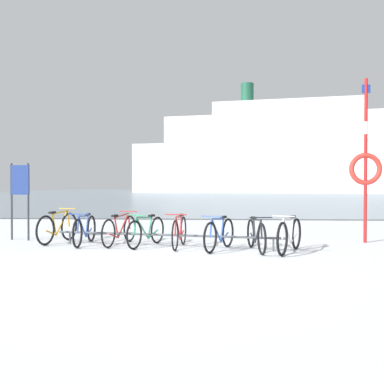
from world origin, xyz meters
The scene contains 13 objects.
ground centered at (0.00, 53.90, -0.04)m, with size 80.00×132.00×0.08m.
bike_rack centered at (-0.09, 2.26, 0.27)m, with size 5.21×1.04×0.31m.
bicycle_0 centered at (-2.79, 2.90, 0.37)m, with size 0.55×1.64×0.82m.
bicycle_1 centered at (-2.02, 2.57, 0.35)m, with size 0.46×1.74×0.76m.
bicycle_2 centered at (-1.21, 2.61, 0.35)m, with size 0.57×1.70×0.77m.
bicycle_3 centered at (-0.54, 2.40, 0.34)m, with size 0.69×1.63×0.75m.
bicycle_4 centered at (0.23, 2.23, 0.36)m, with size 0.46×1.65×0.78m.
bicycle_5 centered at (1.12, 1.91, 0.35)m, with size 0.72×1.53×0.77m.
bicycle_6 centered at (1.89, 1.82, 0.34)m, with size 0.46×1.64×0.76m.
bicycle_7 centered at (2.57, 1.68, 0.36)m, with size 0.80×1.59×0.80m.
info_sign centered at (-3.93, 3.33, 1.32)m, with size 0.55×0.16×1.95m.
rescue_post centered at (4.66, 3.32, 1.88)m, with size 0.78×0.12×3.97m.
ferry_ship centered at (14.16, 67.45, 6.40)m, with size 55.84×22.02×19.08m.
Camera 1 is at (1.03, -7.32, 1.42)m, focal length 40.30 mm.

